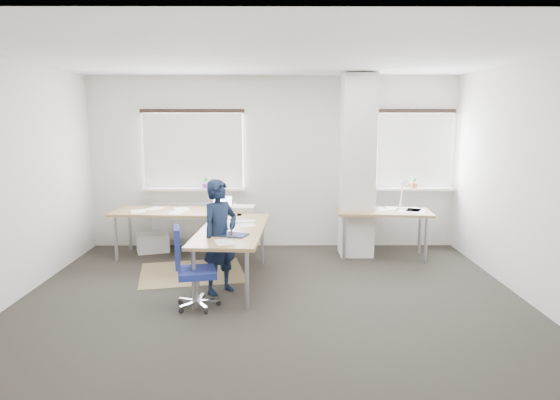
{
  "coord_description": "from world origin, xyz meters",
  "views": [
    {
      "loc": [
        0.08,
        -5.69,
        2.13
      ],
      "look_at": [
        0.11,
        0.9,
        1.04
      ],
      "focal_mm": 32.0,
      "sensor_mm": 36.0,
      "label": 1
    }
  ],
  "objects_px": {
    "desk_main": "(207,221)",
    "desk_side": "(384,213)",
    "task_chair": "(194,286)",
    "person": "(220,237)"
  },
  "relations": [
    {
      "from": "task_chair",
      "to": "person",
      "type": "relative_size",
      "value": 0.67
    },
    {
      "from": "task_chair",
      "to": "desk_main",
      "type": "bearing_deg",
      "value": 79.49
    },
    {
      "from": "desk_main",
      "to": "desk_side",
      "type": "distance_m",
      "value": 2.69
    },
    {
      "from": "desk_side",
      "to": "task_chair",
      "type": "height_order",
      "value": "desk_side"
    },
    {
      "from": "desk_main",
      "to": "task_chair",
      "type": "distance_m",
      "value": 1.56
    },
    {
      "from": "desk_side",
      "to": "task_chair",
      "type": "xyz_separation_m",
      "value": [
        -2.57,
        -2.11,
        -0.42
      ]
    },
    {
      "from": "desk_main",
      "to": "desk_side",
      "type": "height_order",
      "value": "desk_side"
    },
    {
      "from": "desk_side",
      "to": "person",
      "type": "distance_m",
      "value": 2.82
    },
    {
      "from": "desk_main",
      "to": "task_chair",
      "type": "xyz_separation_m",
      "value": [
        0.05,
        -1.5,
        -0.43
      ]
    },
    {
      "from": "desk_main",
      "to": "person",
      "type": "height_order",
      "value": "person"
    }
  ]
}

